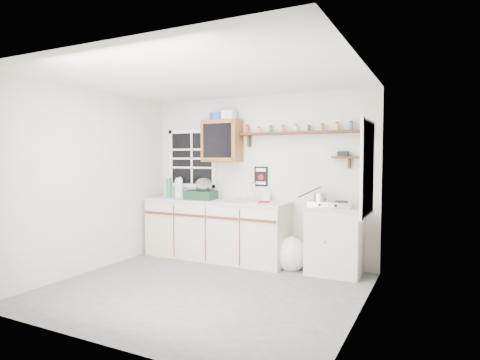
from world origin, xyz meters
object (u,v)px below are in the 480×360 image
object	(u,v)px
upper_cabinet	(222,141)
dish_rack	(202,193)
main_cabinet	(216,229)
spice_shelf	(303,132)
right_cabinet	(335,240)
hotplate	(331,204)

from	to	relation	value
upper_cabinet	dish_rack	size ratio (longest dim) A/B	1.37
main_cabinet	spice_shelf	bearing A→B (deg)	9.23
spice_shelf	dish_rack	world-z (taller)	spice_shelf
right_cabinet	spice_shelf	distance (m)	1.57
right_cabinet	upper_cabinet	world-z (taller)	upper_cabinet
main_cabinet	spice_shelf	distance (m)	1.98
main_cabinet	upper_cabinet	world-z (taller)	upper_cabinet
upper_cabinet	dish_rack	bearing A→B (deg)	-140.04
dish_rack	spice_shelf	bearing A→B (deg)	4.46
dish_rack	right_cabinet	bearing A→B (deg)	-3.33
spice_shelf	main_cabinet	bearing A→B (deg)	-170.77
right_cabinet	dish_rack	bearing A→B (deg)	-177.57
right_cabinet	dish_rack	world-z (taller)	dish_rack
main_cabinet	right_cabinet	size ratio (longest dim) A/B	2.54
hotplate	main_cabinet	bearing A→B (deg)	175.68
right_cabinet	spice_shelf	size ratio (longest dim) A/B	0.48
upper_cabinet	hotplate	size ratio (longest dim) A/B	1.09
upper_cabinet	dish_rack	xyz separation A→B (m)	(-0.24, -0.21, -0.80)
main_cabinet	right_cabinet	world-z (taller)	main_cabinet
main_cabinet	right_cabinet	xyz separation A→B (m)	(1.83, 0.03, -0.01)
main_cabinet	hotplate	distance (m)	1.84
main_cabinet	dish_rack	size ratio (longest dim) A/B	4.88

